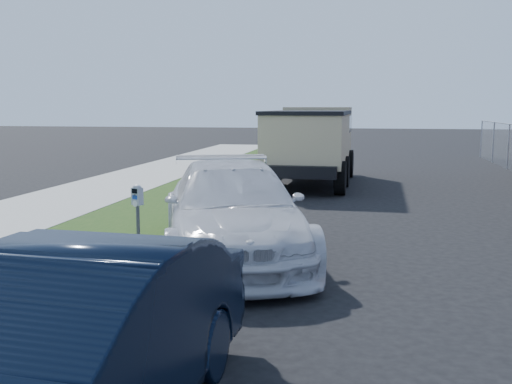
% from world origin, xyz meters
% --- Properties ---
extents(ground, '(120.00, 120.00, 0.00)m').
position_xyz_m(ground, '(0.00, 0.00, 0.00)').
color(ground, black).
rests_on(ground, ground).
extents(streetside, '(6.12, 50.00, 0.15)m').
position_xyz_m(streetside, '(-5.57, 2.00, 0.07)').
color(streetside, gray).
rests_on(streetside, ground).
extents(parking_meter, '(0.20, 0.16, 1.21)m').
position_xyz_m(parking_meter, '(-2.91, -0.77, 0.99)').
color(parking_meter, '#3F4247').
rests_on(parking_meter, ground).
extents(white_wagon, '(3.77, 5.82, 1.57)m').
position_xyz_m(white_wagon, '(-1.67, 0.34, 0.78)').
color(white_wagon, silver).
rests_on(white_wagon, ground).
extents(navy_sedan, '(1.78, 4.52, 1.46)m').
position_xyz_m(navy_sedan, '(-1.58, -5.53, 0.73)').
color(navy_sedan, black).
rests_on(navy_sedan, ground).
extents(dump_truck, '(2.64, 6.36, 2.47)m').
position_xyz_m(dump_truck, '(-1.30, 10.27, 1.39)').
color(dump_truck, black).
rests_on(dump_truck, ground).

